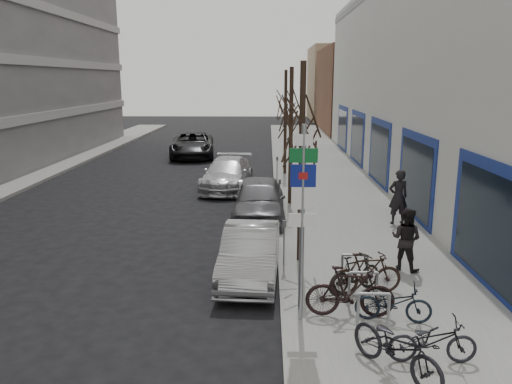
# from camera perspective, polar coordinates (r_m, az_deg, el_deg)

# --- Properties ---
(ground) EXTENTS (120.00, 120.00, 0.00)m
(ground) POSITION_cam_1_polar(r_m,az_deg,el_deg) (10.97, -8.00, -14.70)
(ground) COLOR black
(ground) RESTS_ON ground
(sidewalk_east) EXTENTS (5.00, 70.00, 0.15)m
(sidewalk_east) POSITION_cam_1_polar(r_m,az_deg,el_deg) (20.41, 9.22, -1.47)
(sidewalk_east) COLOR slate
(sidewalk_east) RESTS_ON ground
(brick_building_far) EXTENTS (12.00, 14.00, 8.00)m
(brick_building_far) POSITION_cam_1_polar(r_m,az_deg,el_deg) (50.87, 14.51, 11.21)
(brick_building_far) COLOR brown
(brick_building_far) RESTS_ON ground
(tan_building_far) EXTENTS (13.00, 12.00, 9.00)m
(tan_building_far) POSITION_cam_1_polar(r_m,az_deg,el_deg) (65.66, 12.02, 12.04)
(tan_building_far) COLOR #937A5B
(tan_building_far) RESTS_ON ground
(highway_sign_pole) EXTENTS (0.55, 0.10, 4.20)m
(highway_sign_pole) POSITION_cam_1_polar(r_m,az_deg,el_deg) (9.95, 5.32, -2.32)
(highway_sign_pole) COLOR gray
(highway_sign_pole) RESTS_ON ground
(bike_rack) EXTENTS (0.66, 2.26, 0.83)m
(bike_rack) POSITION_cam_1_polar(r_m,az_deg,el_deg) (11.29, 12.14, -10.35)
(bike_rack) COLOR gray
(bike_rack) RESTS_ON sidewalk_east
(tree_near) EXTENTS (1.80, 1.80, 5.50)m
(tree_near) POSITION_cam_1_polar(r_m,az_deg,el_deg) (13.16, 5.33, 8.64)
(tree_near) COLOR black
(tree_near) RESTS_ON ground
(tree_mid) EXTENTS (1.80, 1.80, 5.50)m
(tree_mid) POSITION_cam_1_polar(r_m,az_deg,el_deg) (19.64, 4.05, 10.02)
(tree_mid) COLOR black
(tree_mid) RESTS_ON ground
(tree_far) EXTENTS (1.80, 1.80, 5.50)m
(tree_far) POSITION_cam_1_polar(r_m,az_deg,el_deg) (26.13, 3.41, 10.71)
(tree_far) COLOR black
(tree_far) RESTS_ON ground
(meter_front) EXTENTS (0.10, 0.08, 1.27)m
(meter_front) POSITION_cam_1_polar(r_m,az_deg,el_deg) (13.26, 3.24, -5.36)
(meter_front) COLOR gray
(meter_front) RESTS_ON sidewalk_east
(meter_mid) EXTENTS (0.10, 0.08, 1.27)m
(meter_mid) POSITION_cam_1_polar(r_m,az_deg,el_deg) (18.56, 2.72, -0.07)
(meter_mid) COLOR gray
(meter_mid) RESTS_ON sidewalk_east
(meter_back) EXTENTS (0.10, 0.08, 1.27)m
(meter_back) POSITION_cam_1_polar(r_m,az_deg,el_deg) (23.96, 2.43, 2.86)
(meter_back) COLOR gray
(meter_back) RESTS_ON sidewalk_east
(bike_near_left) EXTENTS (1.59, 1.92, 1.18)m
(bike_near_left) POSITION_cam_1_polar(r_m,az_deg,el_deg) (9.03, 15.82, -16.18)
(bike_near_left) COLOR black
(bike_near_left) RESTS_ON sidewalk_east
(bike_near_right) EXTENTS (1.90, 0.64, 1.14)m
(bike_near_right) POSITION_cam_1_polar(r_m,az_deg,el_deg) (10.78, 10.72, -11.08)
(bike_near_right) COLOR black
(bike_near_right) RESTS_ON sidewalk_east
(bike_mid_curb) EXTENTS (1.61, 0.70, 0.95)m
(bike_mid_curb) POSITION_cam_1_polar(r_m,az_deg,el_deg) (10.83, 15.43, -11.77)
(bike_mid_curb) COLOR black
(bike_mid_curb) RESTS_ON sidewalk_east
(bike_mid_inner) EXTENTS (1.55, 1.20, 0.93)m
(bike_mid_inner) POSITION_cam_1_polar(r_m,az_deg,el_deg) (12.01, 11.22, -9.09)
(bike_mid_inner) COLOR black
(bike_mid_inner) RESTS_ON sidewalk_east
(bike_far_curb) EXTENTS (1.57, 0.48, 0.96)m
(bike_far_curb) POSITION_cam_1_polar(r_m,az_deg,el_deg) (9.60, 19.53, -15.38)
(bike_far_curb) COLOR black
(bike_far_curb) RESTS_ON sidewalk_east
(bike_far_inner) EXTENTS (1.75, 0.77, 1.03)m
(bike_far_inner) POSITION_cam_1_polar(r_m,az_deg,el_deg) (11.95, 12.54, -9.02)
(bike_far_inner) COLOR black
(bike_far_inner) RESTS_ON sidewalk_east
(parked_car_front) EXTENTS (1.59, 4.09, 1.33)m
(parked_car_front) POSITION_cam_1_polar(r_m,az_deg,el_deg) (12.96, -0.66, -6.95)
(parked_car_front) COLOR #96959A
(parked_car_front) RESTS_ON ground
(parked_car_mid) EXTENTS (1.86, 4.58, 1.56)m
(parked_car_mid) POSITION_cam_1_polar(r_m,az_deg,el_deg) (18.04, 0.37, -0.89)
(parked_car_mid) COLOR #545358
(parked_car_mid) RESTS_ON ground
(parked_car_back) EXTENTS (2.43, 5.10, 1.44)m
(parked_car_back) POSITION_cam_1_polar(r_m,az_deg,el_deg) (23.32, -3.33, 2.08)
(parked_car_back) COLOR #B7B7BC
(parked_car_back) RESTS_ON ground
(lane_car) EXTENTS (3.38, 6.20, 1.65)m
(lane_car) POSITION_cam_1_polar(r_m,az_deg,el_deg) (33.29, -7.27, 5.40)
(lane_car) COLOR black
(lane_car) RESTS_ON ground
(pedestrian_near) EXTENTS (0.76, 0.57, 1.90)m
(pedestrian_near) POSITION_cam_1_polar(r_m,az_deg,el_deg) (17.76, 15.94, -0.54)
(pedestrian_near) COLOR black
(pedestrian_near) RESTS_ON sidewalk_east
(pedestrian_far) EXTENTS (0.75, 0.71, 1.68)m
(pedestrian_far) POSITION_cam_1_polar(r_m,az_deg,el_deg) (13.59, 16.78, -5.12)
(pedestrian_far) COLOR black
(pedestrian_far) RESTS_ON sidewalk_east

